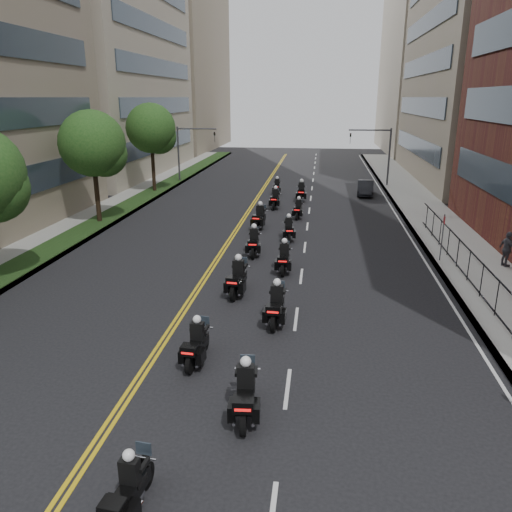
% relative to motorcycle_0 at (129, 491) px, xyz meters
% --- Properties ---
extents(ground, '(160.00, 160.00, 0.00)m').
position_rel_motorcycle_0_xyz_m(ground, '(-0.23, 0.20, -0.60)').
color(ground, black).
rests_on(ground, ground).
extents(sidewalk_right, '(4.00, 90.00, 0.15)m').
position_rel_motorcycle_0_xyz_m(sidewalk_right, '(11.77, 25.20, -0.53)').
color(sidewalk_right, gray).
rests_on(sidewalk_right, ground).
extents(sidewalk_left, '(4.00, 90.00, 0.15)m').
position_rel_motorcycle_0_xyz_m(sidewalk_left, '(-12.23, 25.20, -0.53)').
color(sidewalk_left, gray).
rests_on(sidewalk_left, ground).
extents(grass_strip, '(2.00, 90.00, 0.04)m').
position_rel_motorcycle_0_xyz_m(grass_strip, '(-11.43, 25.20, -0.43)').
color(grass_strip, '#193212').
rests_on(grass_strip, sidewalk_left).
extents(building_right_tan, '(15.11, 28.00, 30.00)m').
position_rel_motorcycle_0_xyz_m(building_right_tan, '(21.25, 48.20, 14.40)').
color(building_right_tan, gray).
rests_on(building_right_tan, ground).
extents(building_right_far, '(15.00, 28.00, 26.00)m').
position_rel_motorcycle_0_xyz_m(building_right_far, '(21.27, 78.20, 12.40)').
color(building_right_far, '#AFA28D').
rests_on(building_right_far, ground).
extents(building_left_mid, '(16.11, 28.00, 34.00)m').
position_rel_motorcycle_0_xyz_m(building_left_mid, '(-22.21, 48.20, 16.40)').
color(building_left_mid, '#AFA28D').
rests_on(building_left_mid, ground).
extents(building_left_far, '(16.00, 28.00, 26.00)m').
position_rel_motorcycle_0_xyz_m(building_left_far, '(-22.23, 78.20, 12.40)').
color(building_left_far, gray).
rests_on(building_left_far, ground).
extents(iron_fence, '(0.05, 28.00, 1.50)m').
position_rel_motorcycle_0_xyz_m(iron_fence, '(10.77, 12.20, 0.30)').
color(iron_fence, black).
rests_on(iron_fence, sidewalk_right).
extents(street_trees, '(4.40, 38.40, 7.98)m').
position_rel_motorcycle_0_xyz_m(street_trees, '(-11.28, 18.81, 4.53)').
color(street_trees, black).
rests_on(street_trees, ground).
extents(traffic_signal_right, '(4.09, 0.20, 5.60)m').
position_rel_motorcycle_0_xyz_m(traffic_signal_right, '(9.31, 42.20, 3.10)').
color(traffic_signal_right, '#3F3F44').
rests_on(traffic_signal_right, ground).
extents(traffic_signal_left, '(4.09, 0.20, 5.60)m').
position_rel_motorcycle_0_xyz_m(traffic_signal_left, '(-9.77, 42.20, 3.10)').
color(traffic_signal_left, '#3F3F44').
rests_on(traffic_signal_left, ground).
extents(motorcycle_0, '(0.58, 2.07, 1.53)m').
position_rel_motorcycle_0_xyz_m(motorcycle_0, '(0.00, 0.00, 0.00)').
color(motorcycle_0, black).
rests_on(motorcycle_0, ground).
extents(motorcycle_1, '(0.63, 2.41, 1.78)m').
position_rel_motorcycle_0_xyz_m(motorcycle_1, '(1.91, 3.66, 0.10)').
color(motorcycle_1, black).
rests_on(motorcycle_1, ground).
extents(motorcycle_2, '(0.58, 2.23, 1.64)m').
position_rel_motorcycle_0_xyz_m(motorcycle_2, '(-0.12, 6.36, 0.05)').
color(motorcycle_2, black).
rests_on(motorcycle_2, ground).
extents(motorcycle_3, '(0.58, 2.44, 1.80)m').
position_rel_motorcycle_0_xyz_m(motorcycle_3, '(2.21, 9.72, 0.11)').
color(motorcycle_3, black).
rests_on(motorcycle_3, ground).
extents(motorcycle_4, '(0.67, 2.50, 1.84)m').
position_rel_motorcycle_0_xyz_m(motorcycle_4, '(0.26, 12.46, 0.12)').
color(motorcycle_4, black).
rests_on(motorcycle_4, ground).
extents(motorcycle_5, '(0.54, 2.34, 1.73)m').
position_rel_motorcycle_0_xyz_m(motorcycle_5, '(2.06, 15.74, 0.08)').
color(motorcycle_5, black).
rests_on(motorcycle_5, ground).
extents(motorcycle_6, '(0.60, 2.40, 1.77)m').
position_rel_motorcycle_0_xyz_m(motorcycle_6, '(0.19, 18.34, 0.10)').
color(motorcycle_6, black).
rests_on(motorcycle_6, ground).
extents(motorcycle_7, '(0.65, 2.21, 1.64)m').
position_rel_motorcycle_0_xyz_m(motorcycle_7, '(1.91, 21.64, 0.04)').
color(motorcycle_7, black).
rests_on(motorcycle_7, ground).
extents(motorcycle_8, '(0.74, 2.47, 1.82)m').
position_rel_motorcycle_0_xyz_m(motorcycle_8, '(-0.20, 24.23, 0.12)').
color(motorcycle_8, black).
rests_on(motorcycle_8, ground).
extents(motorcycle_9, '(0.57, 2.16, 1.59)m').
position_rel_motorcycle_0_xyz_m(motorcycle_9, '(2.23, 27.57, 0.03)').
color(motorcycle_9, black).
rests_on(motorcycle_9, ground).
extents(motorcycle_10, '(0.57, 2.42, 1.78)m').
position_rel_motorcycle_0_xyz_m(motorcycle_10, '(0.26, 30.74, 0.10)').
color(motorcycle_10, black).
rests_on(motorcycle_10, ground).
extents(motorcycle_11, '(0.59, 2.53, 1.87)m').
position_rel_motorcycle_0_xyz_m(motorcycle_11, '(2.18, 33.88, 0.14)').
color(motorcycle_11, black).
rests_on(motorcycle_11, ground).
extents(motorcycle_12, '(0.50, 2.16, 1.60)m').
position_rel_motorcycle_0_xyz_m(motorcycle_12, '(-0.15, 36.89, 0.03)').
color(motorcycle_12, black).
rests_on(motorcycle_12, ground).
extents(parked_sedan, '(1.67, 4.01, 1.29)m').
position_rel_motorcycle_0_xyz_m(parked_sedan, '(7.77, 37.32, 0.04)').
color(parked_sedan, black).
rests_on(parked_sedan, ground).
extents(pedestrian_c, '(0.77, 1.15, 1.82)m').
position_rel_motorcycle_0_xyz_m(pedestrian_c, '(13.26, 17.62, 0.46)').
color(pedestrian_c, '#403F47').
rests_on(pedestrian_c, sidewalk_right).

